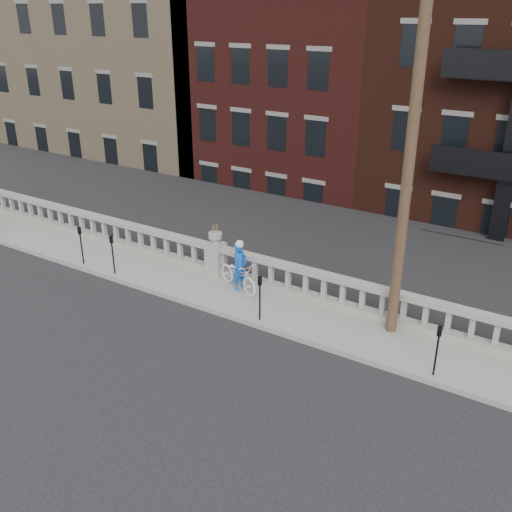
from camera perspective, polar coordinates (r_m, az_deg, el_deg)
The scene contains 12 objects.
ground at distance 16.55m, azimuth -12.10°, elevation -7.19°, with size 120.00×120.00×0.00m, color black.
sidewalk at distance 18.46m, azimuth -5.71°, elevation -3.06°, with size 32.00×2.20×0.15m, color gray.
balustrade at distance 18.90m, azimuth -4.02°, elevation -0.44°, with size 28.00×0.34×1.03m.
planter_pedestal at distance 18.82m, azimuth -4.04°, elevation 0.09°, with size 0.55×0.55×1.76m.
lower_level at distance 34.80m, azimuth 16.07°, elevation 13.34°, with size 80.00×44.00×20.80m.
utility_pole at distance 14.43m, azimuth 15.21°, elevation 10.43°, with size 1.60×0.28×10.00m.
parking_meter_a at distance 20.38m, azimuth -17.12°, elevation 1.44°, with size 0.10×0.09×1.36m.
parking_meter_b at distance 19.32m, azimuth -14.17°, elevation 0.57°, with size 0.10×0.09×1.36m.
parking_meter_c at distance 15.96m, azimuth 0.39°, elevation -3.74°, with size 0.10×0.09×1.36m.
parking_meter_d at distance 14.31m, azimuth 17.71°, elevation -8.48°, with size 0.10×0.09×1.36m.
bicycle at distance 17.89m, azimuth -1.78°, elevation -1.89°, with size 0.63×1.82×0.96m, color white.
cyclist at distance 17.78m, azimuth -1.63°, elevation -1.03°, with size 0.56×0.37×1.53m, color blue.
Camera 1 is at (10.33, -9.87, 8.34)m, focal length 40.00 mm.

